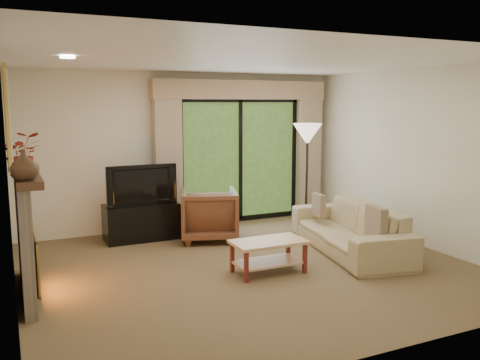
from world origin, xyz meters
name	(u,v)px	position (x,y,z in m)	size (l,w,h in m)	color
floor	(250,268)	(0.00, 0.00, 0.00)	(5.50, 5.50, 0.00)	brown
ceiling	(250,61)	(0.00, 0.00, 2.60)	(5.50, 5.50, 0.00)	white
wall_back	(185,151)	(0.00, 2.50, 1.30)	(5.00, 5.00, 0.00)	#F7E8CC
wall_front	(387,203)	(0.00, -2.50, 1.30)	(5.00, 5.00, 0.00)	#F7E8CC
wall_left	(8,182)	(-2.75, 0.00, 1.30)	(5.00, 5.00, 0.00)	#F7E8CC
wall_right	(418,158)	(2.75, 0.00, 1.30)	(5.00, 5.00, 0.00)	#F7E8CC
fireplace	(24,234)	(-2.63, 0.20, 0.69)	(0.24, 1.70, 1.37)	slate
mirror	(8,117)	(-2.71, 0.20, 1.95)	(0.07, 1.45, 1.02)	gold
sliding_door	(240,160)	(1.00, 2.45, 1.10)	(2.26, 0.10, 2.16)	black
curtain_left	(168,158)	(-0.35, 2.34, 1.20)	(0.45, 0.18, 2.35)	tan
curtain_right	(308,152)	(2.35, 2.34, 1.20)	(0.45, 0.18, 2.35)	tan
cornice	(242,90)	(1.00, 2.36, 2.32)	(3.20, 0.24, 0.32)	tan
media_console	(141,222)	(-0.92, 1.95, 0.28)	(1.12, 0.50, 0.56)	black
tv	(140,184)	(-0.92, 1.95, 0.87)	(1.07, 0.14, 0.62)	black
armchair	(209,214)	(0.03, 1.50, 0.40)	(0.85, 0.87, 0.79)	brown
sofa	(349,228)	(1.61, 0.08, 0.33)	(2.29, 0.90, 0.67)	tan
pillow_near	(376,222)	(1.53, -0.58, 0.57)	(0.11, 0.41, 0.41)	brown
pillow_far	(319,205)	(1.53, 0.74, 0.55)	(0.09, 0.34, 0.34)	brown
coffee_table	(268,257)	(0.13, -0.27, 0.21)	(0.91, 0.50, 0.41)	#DFB283
floor_lamp	(307,178)	(1.71, 1.37, 0.88)	(0.47, 0.47, 1.77)	beige
vase	(24,165)	(-2.61, -0.47, 1.51)	(0.28, 0.28, 0.29)	#4A3020
branches	(22,154)	(-2.61, -0.09, 1.59)	(0.40, 0.34, 0.44)	#A6321B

